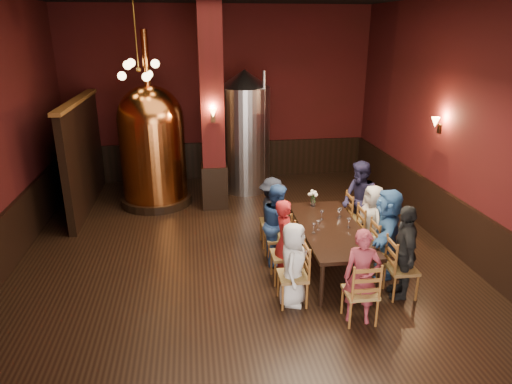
{
  "coord_description": "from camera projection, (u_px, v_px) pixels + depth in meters",
  "views": [
    {
      "loc": [
        -0.76,
        -7.16,
        3.92
      ],
      "look_at": [
        0.29,
        0.2,
        1.24
      ],
      "focal_mm": 32.0,
      "sensor_mm": 36.0,
      "label": 1
    }
  ],
  "objects": [
    {
      "name": "wainscot_back",
      "position": [
        221.0,
        160.0,
        12.55
      ],
      "size": [
        7.9,
        0.08,
        1.0
      ],
      "primitive_type": "cube",
      "color": "black",
      "rests_on": "ground"
    },
    {
      "name": "wine_glass_3",
      "position": [
        322.0,
        215.0,
        7.98
      ],
      "size": [
        0.07,
        0.07,
        0.17
      ],
      "primitive_type": null,
      "color": "white",
      "rests_on": "dining_table"
    },
    {
      "name": "chair_6",
      "position": [
        371.0,
        232.0,
        8.2
      ],
      "size": [
        0.47,
        0.47,
        0.92
      ],
      "primitive_type": null,
      "rotation": [
        0.0,
        0.0,
        1.55
      ],
      "color": "brown",
      "rests_on": "ground"
    },
    {
      "name": "rose_vase",
      "position": [
        313.0,
        196.0,
        8.55
      ],
      "size": [
        0.18,
        0.18,
        0.31
      ],
      "color": "white",
      "rests_on": "dining_table"
    },
    {
      "name": "chair_8",
      "position": [
        360.0,
        292.0,
        6.35
      ],
      "size": [
        0.47,
        0.47,
        0.92
      ],
      "primitive_type": null,
      "rotation": [
        0.0,
        0.0,
        3.12
      ],
      "color": "brown",
      "rests_on": "ground"
    },
    {
      "name": "person_1",
      "position": [
        285.0,
        241.0,
        7.31
      ],
      "size": [
        0.4,
        0.55,
        1.4
      ],
      "primitive_type": "imported",
      "rotation": [
        0.0,
        0.0,
        1.45
      ],
      "color": "#A51C1E",
      "rests_on": "ground"
    },
    {
      "name": "copper_kettle",
      "position": [
        152.0,
        144.0,
        10.38
      ],
      "size": [
        1.66,
        1.66,
        3.9
      ],
      "rotation": [
        0.0,
        0.0,
        -0.14
      ],
      "color": "black",
      "rests_on": "ground"
    },
    {
      "name": "person_4",
      "position": [
        404.0,
        252.0,
        6.86
      ],
      "size": [
        0.55,
        0.93,
        1.49
      ],
      "primitive_type": "imported",
      "rotation": [
        0.0,
        0.0,
        4.49
      ],
      "color": "black",
      "rests_on": "ground"
    },
    {
      "name": "pendant_cluster",
      "position": [
        139.0,
        70.0,
        9.51
      ],
      "size": [
        0.9,
        0.9,
        1.7
      ],
      "primitive_type": null,
      "color": "#A57226",
      "rests_on": "room"
    },
    {
      "name": "wine_glass_1",
      "position": [
        314.0,
        228.0,
        7.45
      ],
      "size": [
        0.07,
        0.07,
        0.17
      ],
      "primitive_type": null,
      "color": "white",
      "rests_on": "dining_table"
    },
    {
      "name": "chair_7",
      "position": [
        358.0,
        218.0,
        8.83
      ],
      "size": [
        0.47,
        0.47,
        0.92
      ],
      "primitive_type": null,
      "rotation": [
        0.0,
        0.0,
        1.55
      ],
      "color": "brown",
      "rests_on": "ground"
    },
    {
      "name": "steel_vessel",
      "position": [
        245.0,
        132.0,
        11.32
      ],
      "size": [
        1.41,
        1.41,
        3.0
      ],
      "rotation": [
        0.0,
        0.0,
        0.14
      ],
      "color": "#B2B2B7",
      "rests_on": "ground"
    },
    {
      "name": "person_3",
      "position": [
        272.0,
        212.0,
        8.56
      ],
      "size": [
        0.5,
        0.86,
        1.33
      ],
      "primitive_type": "imported",
      "rotation": [
        0.0,
        0.0,
        1.57
      ],
      "color": "black",
      "rests_on": "ground"
    },
    {
      "name": "wine_glass_5",
      "position": [
        340.0,
        212.0,
        8.09
      ],
      "size": [
        0.07,
        0.07,
        0.17
      ],
      "primitive_type": null,
      "color": "white",
      "rests_on": "dining_table"
    },
    {
      "name": "person_5",
      "position": [
        387.0,
        232.0,
        7.49
      ],
      "size": [
        0.96,
        1.47,
        1.51
      ],
      "primitive_type": "imported",
      "rotation": [
        0.0,
        0.0,
        4.31
      ],
      "color": "#315C95",
      "rests_on": "ground"
    },
    {
      "name": "chair_5",
      "position": [
        385.0,
        249.0,
        7.59
      ],
      "size": [
        0.47,
        0.47,
        0.92
      ],
      "primitive_type": null,
      "rotation": [
        0.0,
        0.0,
        1.55
      ],
      "color": "brown",
      "rests_on": "ground"
    },
    {
      "name": "sconce_column",
      "position": [
        213.0,
        114.0,
        9.65
      ],
      "size": [
        0.2,
        0.2,
        0.36
      ],
      "primitive_type": null,
      "rotation": [
        0.0,
        0.0,
        3.14
      ],
      "color": "black",
      "rests_on": "column"
    },
    {
      "name": "wine_glass_4",
      "position": [
        318.0,
        225.0,
        7.56
      ],
      "size": [
        0.07,
        0.07,
        0.17
      ],
      "primitive_type": null,
      "color": "white",
      "rests_on": "dining_table"
    },
    {
      "name": "person_0",
      "position": [
        293.0,
        264.0,
        6.7
      ],
      "size": [
        0.62,
        0.74,
        1.29
      ],
      "primitive_type": "imported",
      "rotation": [
        0.0,
        0.0,
        1.18
      ],
      "color": "silver",
      "rests_on": "ground"
    },
    {
      "name": "sconce_wall",
      "position": [
        440.0,
        125.0,
        8.62
      ],
      "size": [
        0.2,
        0.2,
        0.36
      ],
      "primitive_type": null,
      "rotation": [
        0.0,
        0.0,
        1.57
      ],
      "color": "black",
      "rests_on": "room"
    },
    {
      "name": "person_2",
      "position": [
        278.0,
        224.0,
        7.92
      ],
      "size": [
        0.41,
        0.73,
        1.43
      ],
      "primitive_type": "imported",
      "rotation": [
        0.0,
        0.0,
        1.48
      ],
      "color": "navy",
      "rests_on": "ground"
    },
    {
      "name": "partition",
      "position": [
        84.0,
        156.0,
        10.25
      ],
      "size": [
        0.22,
        3.5,
        2.4
      ],
      "primitive_type": "cube",
      "color": "black",
      "rests_on": "ground"
    },
    {
      "name": "chair_1",
      "position": [
        284.0,
        255.0,
        7.39
      ],
      "size": [
        0.47,
        0.47,
        0.92
      ],
      "primitive_type": null,
      "rotation": [
        0.0,
        0.0,
        -1.59
      ],
      "color": "brown",
      "rests_on": "ground"
    },
    {
      "name": "chair_3",
      "position": [
        272.0,
        222.0,
        8.63
      ],
      "size": [
        0.47,
        0.47,
        0.92
      ],
      "primitive_type": null,
      "rotation": [
        0.0,
        0.0,
        -1.59
      ],
      "color": "brown",
      "rests_on": "ground"
    },
    {
      "name": "wine_glass_0",
      "position": [
        349.0,
        223.0,
        7.66
      ],
      "size": [
        0.07,
        0.07,
        0.17
      ],
      "primitive_type": null,
      "color": "white",
      "rests_on": "dining_table"
    },
    {
      "name": "chair_2",
      "position": [
        278.0,
        237.0,
        8.0
      ],
      "size": [
        0.47,
        0.47,
        0.92
      ],
      "primitive_type": null,
      "rotation": [
        0.0,
        0.0,
        -1.59
      ],
      "color": "brown",
      "rests_on": "ground"
    },
    {
      "name": "person_8",
      "position": [
        362.0,
        277.0,
        6.27
      ],
      "size": [
        0.58,
        0.47,
        1.38
      ],
      "primitive_type": "imported",
      "rotation": [
        0.0,
        0.0,
        5.98
      ],
      "color": "maroon",
      "rests_on": "ground"
    },
    {
      "name": "room",
      "position": [
        240.0,
        138.0,
        7.34
      ],
      "size": [
        10.0,
        10.02,
        4.5
      ],
      "color": "black",
      "rests_on": "ground"
    },
    {
      "name": "person_7",
      "position": [
        360.0,
        202.0,
        8.72
      ],
      "size": [
        0.57,
        0.84,
        1.58
      ],
      "primitive_type": "imported",
      "rotation": [
        0.0,
        0.0,
        4.99
      ],
      "color": "#1F1C38",
      "rests_on": "ground"
    },
    {
      "name": "chair_4",
      "position": [
        402.0,
        268.0,
        6.96
      ],
      "size": [
        0.47,
        0.47,
        0.92
      ],
      "primitive_type": null,
      "rotation": [
        0.0,
        0.0,
        1.55
      ],
      "color": "brown",
      "rests_on": "ground"
    },
    {
      "name": "wine_glass_2",
      "position": [
        339.0,
        214.0,
        8.04
      ],
      "size": [
        0.07,
        0.07,
        0.17
      ],
      "primitive_type": null,
      "color": "white",
      "rests_on": "dining_table"
    },
    {
      "name": "person_6",
      "position": [
        372.0,
        221.0,
        8.13
      ],
      "size": [
        0.49,
        0.69,
        1.34
      ],
      "primitive_type": "imported",
      "rotation": [
        0.0,
        0.0,
        4.8
      ],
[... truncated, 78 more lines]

